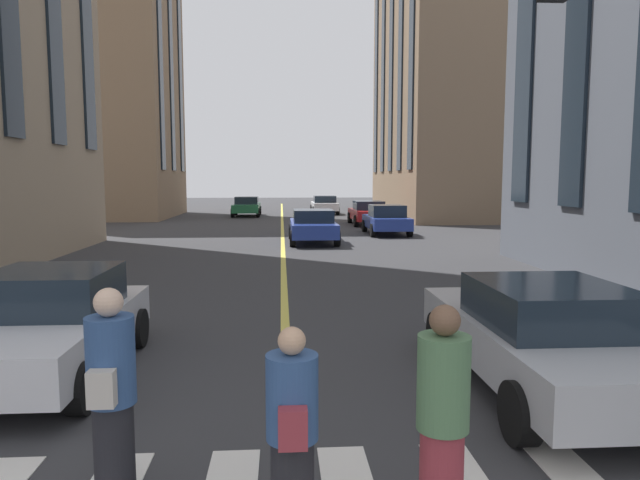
{
  "coord_description": "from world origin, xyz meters",
  "views": [
    {
      "loc": [
        -0.87,
        0.06,
        2.61
      ],
      "look_at": [
        8.91,
        -0.61,
        1.56
      ],
      "focal_mm": 32.08,
      "sensor_mm": 36.0,
      "label": 1
    }
  ],
  "objects": [
    {
      "name": "lane_centre_line",
      "position": [
        20.0,
        0.0,
        0.0
      ],
      "size": [
        80.0,
        0.16,
        0.01
      ],
      "color": "#D8C64C",
      "rests_on": "ground_plane"
    },
    {
      "name": "car_white_parked_b",
      "position": [
        6.75,
        3.13,
        0.7
      ],
      "size": [
        3.9,
        1.89,
        1.4
      ],
      "color": "silver",
      "rests_on": "ground_plane"
    },
    {
      "name": "car_silver_parked_a",
      "position": [
        5.77,
        -3.13,
        0.7
      ],
      "size": [
        4.4,
        1.95,
        1.37
      ],
      "color": "#B7BABF",
      "rests_on": "ground_plane"
    },
    {
      "name": "car_blue_near",
      "position": [
        22.48,
        -1.24,
        0.7
      ],
      "size": [
        4.4,
        1.95,
        1.37
      ],
      "color": "navy",
      "rests_on": "ground_plane"
    },
    {
      "name": "car_white_oncoming",
      "position": [
        41.82,
        -3.19,
        0.7
      ],
      "size": [
        4.4,
        1.95,
        1.37
      ],
      "color": "silver",
      "rests_on": "ground_plane"
    },
    {
      "name": "car_green_far",
      "position": [
        39.7,
        2.49,
        0.7
      ],
      "size": [
        4.4,
        1.95,
        1.37
      ],
      "color": "#1E6038",
      "rests_on": "ground_plane"
    },
    {
      "name": "car_blue_mid",
      "position": [
        25.75,
        -4.9,
        0.7
      ],
      "size": [
        3.9,
        1.89,
        1.4
      ],
      "color": "navy",
      "rests_on": "ground_plane"
    },
    {
      "name": "car_red_trailing",
      "position": [
        31.48,
        -4.9,
        0.7
      ],
      "size": [
        4.4,
        1.95,
        1.37
      ],
      "color": "#B21E1E",
      "rests_on": "ground_plane"
    },
    {
      "name": "pedestrian_near",
      "position": [
        3.62,
        1.41,
        0.89
      ],
      "size": [
        0.5,
        0.38,
        1.76
      ],
      "color": "black",
      "rests_on": "ground_plane"
    },
    {
      "name": "pedestrian_companion",
      "position": [
        3.02,
        -1.1,
        0.86
      ],
      "size": [
        0.38,
        0.38,
        1.72
      ],
      "color": "maroon",
      "rests_on": "ground_plane"
    },
    {
      "name": "pedestrian_far",
      "position": [
        3.09,
        -0.01,
        0.78
      ],
      "size": [
        0.5,
        0.38,
        1.56
      ],
      "color": "black",
      "rests_on": "ground_plane"
    },
    {
      "name": "building_left_far",
      "position": [
        39.58,
        13.14,
        11.41
      ],
      "size": [
        10.6,
        11.4,
        22.82
      ],
      "color": "#846B51",
      "rests_on": "ground_plane"
    },
    {
      "name": "building_right_far",
      "position": [
        38.41,
        -12.26,
        11.28
      ],
      "size": [
        15.31,
        9.64,
        22.56
      ],
      "color": "#846B51",
      "rests_on": "ground_plane"
    }
  ]
}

